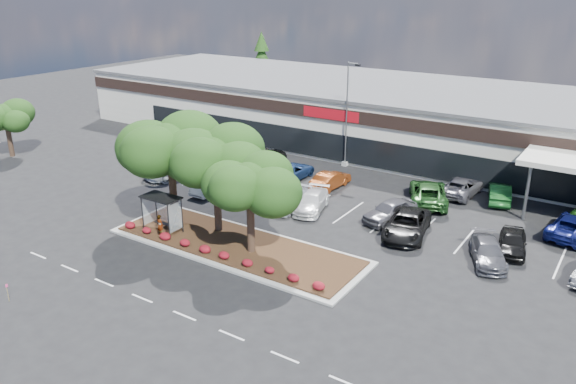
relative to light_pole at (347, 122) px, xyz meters
The scene contains 30 objects.
ground 24.42m from the light_pole, 80.10° to the right, with size 160.00×160.00×0.00m, color black.
retail_store 11.13m from the light_pole, 67.74° to the left, with size 80.40×25.20×6.25m.
landscape_island 20.23m from the light_pole, 83.82° to the right, with size 18.00×6.00×0.26m.
lane_markings 14.50m from the light_pole, 73.23° to the right, with size 33.12×20.06×0.01m.
shrub_row 22.21m from the light_pole, 84.41° to the right, with size 17.00×0.80×0.50m, color maroon, non-canonical shape.
bus_shelter 21.09m from the light_pole, 99.24° to the right, with size 2.75×1.55×2.59m.
island_tree_west 19.55m from the light_pole, 101.42° to the right, with size 7.20×7.20×7.89m, color #1E3D10, non-canonical shape.
island_tree_mid 18.47m from the light_pole, 91.15° to the right, with size 6.60×6.60×7.32m, color #1E3D10, non-canonical shape.
island_tree_east 20.31m from the light_pole, 79.70° to the right, with size 5.80×5.80×6.50m, color #1E3D10, non-canonical shape.
tree_west_far 33.76m from the light_pole, 152.33° to the right, with size 4.80×4.80×5.61m, color #1E3D10, non-canonical shape.
conifer_north_west 34.18m from the light_pole, 139.19° to the left, with size 4.40×4.40×10.00m, color #1E3D10.
person_waiting 21.95m from the light_pole, 97.94° to the right, with size 0.56×0.37×1.54m, color #594C47.
light_pole is the anchor object (origin of this frame).
survey_stake 32.42m from the light_pole, 97.50° to the right, with size 0.08×0.14×1.09m.
car_0 16.35m from the light_pole, 135.80° to the right, with size 2.85×6.18×1.72m, color silver.
car_1 14.28m from the light_pole, 115.40° to the right, with size 1.58×4.52×1.49m, color silver.
car_2 12.55m from the light_pole, 83.49° to the right, with size 1.87×4.60×1.33m, color silver.
car_3 12.29m from the light_pole, 75.16° to the right, with size 1.97×4.84×1.40m, color silver.
car_4 13.84m from the light_pole, 48.08° to the right, with size 1.90×4.73×1.61m, color #57565E.
car_5 16.35m from the light_pole, 46.85° to the right, with size 2.67×5.79×1.61m, color black.
car_6 21.27m from the light_pole, 37.09° to the right, with size 1.91×4.70×1.36m, color #4F4F55.
car_7 20.79m from the light_pole, 30.23° to the right, with size 1.71×4.25×1.45m, color black.
car_9 10.02m from the light_pole, 153.25° to the right, with size 1.59×4.56×1.50m, color silver.
car_10 8.78m from the light_pole, 154.26° to the right, with size 1.95×4.85×1.65m, color black.
car_11 7.33m from the light_pole, 111.05° to the right, with size 2.37×5.14×1.43m, color navy.
car_12 7.36m from the light_pole, 73.93° to the right, with size 1.54×4.42×1.46m, color maroon.
car_13 11.66m from the light_pole, 26.10° to the right, with size 2.84×6.17×1.71m, color #1F4C1D.
car_14 12.37m from the light_pole, ahead, with size 2.39×5.18×1.44m, color slate.
car_15 15.21m from the light_pole, ahead, with size 1.62×4.64×1.53m, color #16531E.
car_16 21.67m from the light_pole, 14.83° to the right, with size 2.57×5.58×1.55m, color navy.
Camera 1 is at (19.42, -22.37, 16.66)m, focal length 35.00 mm.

